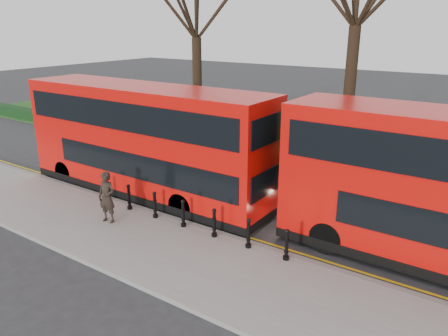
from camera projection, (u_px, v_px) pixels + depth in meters
The scene contains 11 objects.
ground at pixel (204, 217), 17.15m from camera, with size 120.00×120.00×0.00m, color #28282B.
pavement at pixel (151, 246), 14.78m from camera, with size 60.00×4.00×0.15m, color gray.
kerb at pixel (188, 224), 16.34m from camera, with size 60.00×0.25×0.16m, color slate.
grass_verge at pixel (340, 138), 28.88m from camera, with size 60.00×18.00×0.06m, color #1F501A.
hedge at pixel (284, 163), 22.35m from camera, with size 60.00×0.90×0.80m, color black.
yellow_line_outer at pixel (193, 223), 16.60m from camera, with size 60.00×0.10×0.01m, color yellow.
yellow_line_inner at pixel (196, 221), 16.76m from camera, with size 60.00×0.10×0.01m, color yellow.
tree_left at pixel (196, 3), 26.61m from camera, with size 7.41×7.41×11.58m.
bollard_row at pixel (183, 214), 15.85m from camera, with size 8.50×0.15×1.00m.
bus_lead at pixel (145, 142), 18.71m from camera, with size 11.97×2.75×4.76m.
pedestrian at pixel (107, 197), 16.10m from camera, with size 0.71×0.47×1.95m, color black.
Camera 1 is at (9.50, -12.48, 7.24)m, focal length 35.00 mm.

